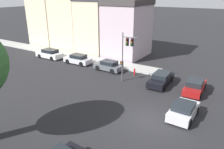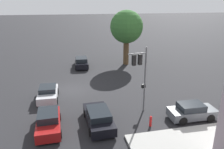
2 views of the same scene
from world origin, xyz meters
name	(u,v)px [view 1 (image 1 of 2)]	position (x,y,z in m)	size (l,w,h in m)	color
ground_plane	(149,120)	(0.00, 0.00, 0.00)	(300.00, 300.00, 0.00)	black
sidewalk_strip	(20,45)	(11.56, 33.53, 0.09)	(2.98, 60.00, 0.18)	#9E9E99
rowhouse_backdrop	(81,20)	(16.97, 21.29, 5.49)	(7.83, 24.29, 12.77)	#B29EA8
traffic_signal	(127,49)	(6.49, 5.86, 4.14)	(0.77, 1.88, 5.99)	#515456
crossing_car_0	(183,110)	(1.97, -2.34, 0.67)	(3.91, 2.06, 1.37)	#B7B7BC
crossing_car_1	(161,79)	(7.97, 1.93, 0.68)	(4.76, 2.13, 1.41)	black
crossing_car_2	(195,86)	(7.79, -2.00, 0.70)	(4.26, 1.96, 1.48)	maroon
parked_car_0	(108,66)	(8.74, 9.90, 0.68)	(1.94, 4.06, 1.43)	#4C5156
parked_car_1	(78,59)	(8.89, 15.61, 0.70)	(1.93, 4.35, 1.45)	#B7B7BC
parked_car_2	(50,54)	(8.70, 21.56, 0.73)	(2.00, 4.64, 1.51)	silver
fire_hydrant	(134,71)	(9.10, 6.00, 0.49)	(0.22, 0.22, 0.92)	red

